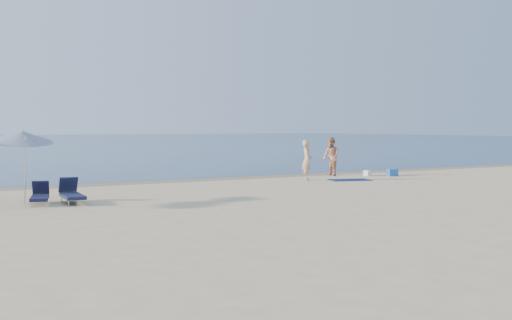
{
  "coord_description": "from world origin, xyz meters",
  "views": [
    {
      "loc": [
        -14.57,
        -6.05,
        2.34
      ],
      "look_at": [
        -1.49,
        16.0,
        1.0
      ],
      "focal_mm": 45.0,
      "sensor_mm": 36.0,
      "label": 1
    }
  ],
  "objects": [
    {
      "name": "blue_cooler",
      "position": [
        6.4,
        16.65,
        0.16
      ],
      "size": [
        0.52,
        0.41,
        0.33
      ],
      "primitive_type": "cube",
      "rotation": [
        0.0,
        0.0,
        -0.2
      ],
      "color": "blue",
      "rests_on": "ground"
    },
    {
      "name": "person_right",
      "position": [
        3.96,
        18.21,
        0.92
      ],
      "size": [
        0.78,
        0.96,
        1.84
      ],
      "primitive_type": "imported",
      "rotation": [
        0.0,
        0.0,
        -1.67
      ],
      "color": "tan",
      "rests_on": "ground"
    },
    {
      "name": "person_left",
      "position": [
        1.54,
        16.75,
        0.88
      ],
      "size": [
        0.69,
        0.77,
        1.76
      ],
      "primitive_type": "imported",
      "rotation": [
        0.0,
        0.0,
        1.03
      ],
      "color": "tan",
      "rests_on": "ground"
    },
    {
      "name": "lounger_right",
      "position": [
        -9.46,
        13.63,
        0.28
      ],
      "size": [
        0.71,
        1.76,
        0.76
      ],
      "rotation": [
        0.0,
        0.0,
        -0.09
      ],
      "color": "#141B39",
      "rests_on": "ground"
    },
    {
      "name": "white_bag",
      "position": [
        5.44,
        17.34,
        0.13
      ],
      "size": [
        0.38,
        0.35,
        0.27
      ],
      "primitive_type": "cube",
      "rotation": [
        0.0,
        0.0,
        0.33
      ],
      "color": "silver",
      "rests_on": "ground"
    },
    {
      "name": "lounger_left",
      "position": [
        -10.37,
        13.83,
        0.24
      ],
      "size": [
        0.88,
        1.6,
        0.67
      ],
      "rotation": [
        0.0,
        0.0,
        -0.26
      ],
      "color": "#131535",
      "rests_on": "ground"
    },
    {
      "name": "umbrella_near",
      "position": [
        -10.73,
        14.37,
        2.04
      ],
      "size": [
        1.88,
        1.91,
        2.39
      ],
      "rotation": [
        0.0,
        0.0,
        0.03
      ],
      "color": "silver",
      "rests_on": "ground"
    },
    {
      "name": "beach_towel",
      "position": [
        3.14,
        15.8,
        0.01
      ],
      "size": [
        1.95,
        1.44,
        0.03
      ],
      "primitive_type": "cube",
      "rotation": [
        0.0,
        0.0,
        -0.3
      ],
      "color": "#101A53",
      "rests_on": "ground"
    },
    {
      "name": "wet_sand_strip",
      "position": [
        0.0,
        19.4,
        0.0
      ],
      "size": [
        240.0,
        1.6,
        0.0
      ],
      "primitive_type": "cube",
      "color": "#847254",
      "rests_on": "ground"
    }
  ]
}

